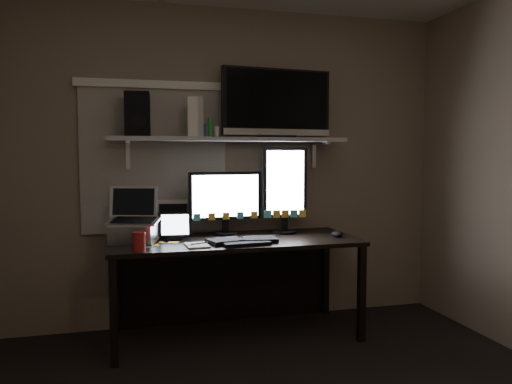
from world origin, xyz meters
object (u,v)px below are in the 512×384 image
object	(u,v)px
keyboard	(243,240)
laptop	(134,216)
monitor_landscape	(225,203)
tv	(277,104)
game_console	(196,118)
tablet	(175,226)
mouse	(337,234)
desk	(231,259)
monitor_portrait	(285,189)
speaker	(138,115)
cup	(139,242)

from	to	relation	value
keyboard	laptop	size ratio (longest dim) A/B	1.29
monitor_landscape	tv	distance (m)	0.87
game_console	tablet	bearing A→B (deg)	-126.22
mouse	tablet	bearing A→B (deg)	167.49
monitor_landscape	keyboard	bearing A→B (deg)	-86.21
desk	monitor_landscape	xyz separation A→B (m)	(-0.03, 0.09, 0.43)
game_console	tv	bearing A→B (deg)	23.07
desk	monitor_portrait	distance (m)	0.68
keyboard	speaker	bearing A→B (deg)	148.11
tv	cup	bearing A→B (deg)	-160.09
keyboard	laptop	world-z (taller)	laptop
monitor_portrait	tv	world-z (taller)	tv
desk	monitor_landscape	world-z (taller)	monitor_landscape
monitor_landscape	laptop	distance (m)	0.72
monitor_portrait	tablet	size ratio (longest dim) A/B	2.97
tv	speaker	size ratio (longest dim) A/B	2.81
tablet	speaker	world-z (taller)	speaker
monitor_portrait	monitor_landscape	bearing A→B (deg)	-178.45
laptop	tv	distance (m)	1.40
desk	game_console	xyz separation A→B (m)	(-0.25, 0.06, 1.07)
laptop	speaker	size ratio (longest dim) A/B	1.22
tv	desk	bearing A→B (deg)	-170.29
tablet	tv	distance (m)	1.24
cup	game_console	world-z (taller)	game_console
cup	speaker	size ratio (longest dim) A/B	0.38
monitor_portrait	laptop	world-z (taller)	monitor_portrait
tablet	speaker	distance (m)	0.85
keyboard	speaker	world-z (taller)	speaker
mouse	game_console	world-z (taller)	game_console
laptop	desk	bearing A→B (deg)	25.67
mouse	speaker	size ratio (longest dim) A/B	0.36
game_console	desk	bearing A→B (deg)	5.57
cup	tv	xyz separation A→B (m)	(1.08, 0.52, 0.96)
desk	monitor_landscape	bearing A→B (deg)	107.92
tv	game_console	size ratio (longest dim) A/B	3.11
keyboard	cup	xyz separation A→B (m)	(-0.72, -0.13, 0.05)
cup	tv	bearing A→B (deg)	25.60
keyboard	speaker	distance (m)	1.19
monitor_portrait	cup	distance (m)	1.26
monitor_landscape	mouse	bearing A→B (deg)	-25.38
speaker	tv	bearing A→B (deg)	6.82
mouse	laptop	world-z (taller)	laptop
tablet	tv	xyz separation A→B (m)	(0.82, 0.17, 0.92)
speaker	tablet	bearing A→B (deg)	-23.85
tablet	tv	bearing A→B (deg)	18.06
tablet	laptop	world-z (taller)	laptop
game_console	speaker	bearing A→B (deg)	-162.53
speaker	monitor_landscape	bearing A→B (deg)	6.40
desk	mouse	world-z (taller)	mouse
keyboard	laptop	distance (m)	0.78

